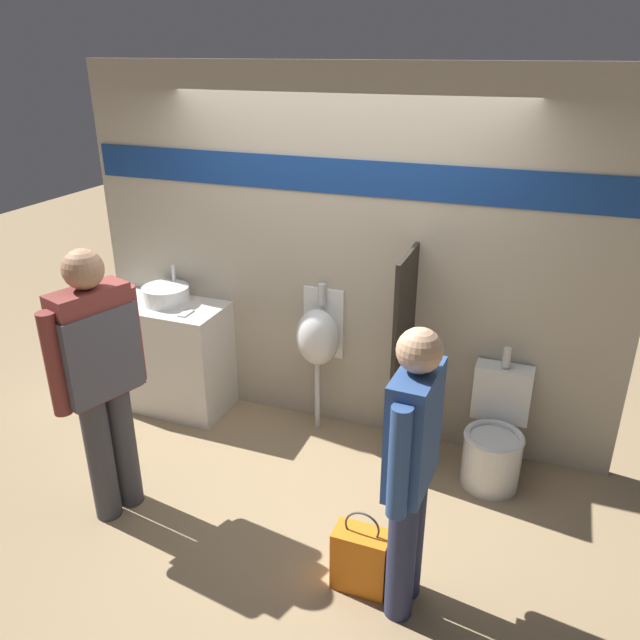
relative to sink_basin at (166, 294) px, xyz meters
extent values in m
plane|color=#997F5B|center=(1.38, -0.37, -0.97)|extent=(16.00, 16.00, 0.00)
cube|color=#B2A893|center=(1.38, 0.23, 0.38)|extent=(4.04, 0.06, 2.70)
cube|color=navy|center=(1.38, 0.20, 0.98)|extent=(3.96, 0.01, 0.24)
cube|color=silver|center=(-0.05, -0.05, -0.52)|extent=(1.07, 0.51, 0.91)
cylinder|color=silver|center=(0.00, 0.00, 0.00)|extent=(0.37, 0.37, 0.13)
cylinder|color=silver|center=(0.00, 0.13, 0.14)|extent=(0.03, 0.03, 0.14)
cube|color=#B7B7BC|center=(0.27, -0.15, -0.06)|extent=(0.07, 0.14, 0.01)
cube|color=#28231E|center=(1.95, -0.06, -0.20)|extent=(0.03, 0.54, 1.56)
cylinder|color=silver|center=(1.27, 0.06, -0.68)|extent=(0.04, 0.04, 0.59)
ellipsoid|color=silver|center=(1.27, 0.06, -0.19)|extent=(0.33, 0.27, 0.44)
cube|color=silver|center=(1.27, 0.19, -0.12)|extent=(0.32, 0.02, 0.55)
cylinder|color=silver|center=(1.27, 0.15, 0.12)|extent=(0.06, 0.06, 0.16)
cylinder|color=silver|center=(2.63, -0.17, -0.79)|extent=(0.39, 0.39, 0.37)
torus|color=silver|center=(2.63, -0.17, -0.59)|extent=(0.40, 0.40, 0.04)
cube|color=silver|center=(2.63, 0.11, -0.41)|extent=(0.39, 0.16, 0.40)
cylinder|color=silver|center=(2.63, 0.09, -0.13)|extent=(0.06, 0.06, 0.14)
cylinder|color=#3D3D42|center=(0.37, -1.37, -0.55)|extent=(0.16, 0.16, 0.86)
cylinder|color=#3D3D42|center=(0.43, -1.21, -0.55)|extent=(0.16, 0.16, 0.86)
cube|color=brown|center=(0.40, -1.29, 0.22)|extent=(0.32, 0.48, 0.68)
cube|color=#4C4C56|center=(0.40, -1.29, 0.16)|extent=(0.36, 0.52, 0.54)
cylinder|color=brown|center=(0.32, -1.53, 0.18)|extent=(0.11, 0.11, 0.62)
cylinder|color=brown|center=(0.48, -1.05, 0.18)|extent=(0.11, 0.11, 0.62)
sphere|color=#A87A5B|center=(0.40, -1.29, 0.67)|extent=(0.23, 0.23, 0.23)
cylinder|color=#282D4C|center=(2.31, -1.44, -0.58)|extent=(0.15, 0.15, 0.79)
cylinder|color=#282D4C|center=(2.32, -1.29, -0.58)|extent=(0.15, 0.15, 0.79)
cube|color=#2D4C84|center=(2.31, -1.37, 0.13)|extent=(0.20, 0.42, 0.63)
cylinder|color=#2D4C84|center=(2.30, -1.60, 0.10)|extent=(0.10, 0.10, 0.58)
cylinder|color=#2D4C84|center=(2.32, -1.13, 0.10)|extent=(0.10, 0.10, 0.58)
sphere|color=tan|center=(2.31, -1.37, 0.55)|extent=(0.21, 0.21, 0.21)
cube|color=orange|center=(2.07, -1.35, -0.79)|extent=(0.31, 0.17, 0.38)
torus|color=#4C4742|center=(2.07, -1.35, -0.56)|extent=(0.20, 0.01, 0.20)
camera|label=1|loc=(2.79, -3.86, 1.79)|focal=35.00mm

